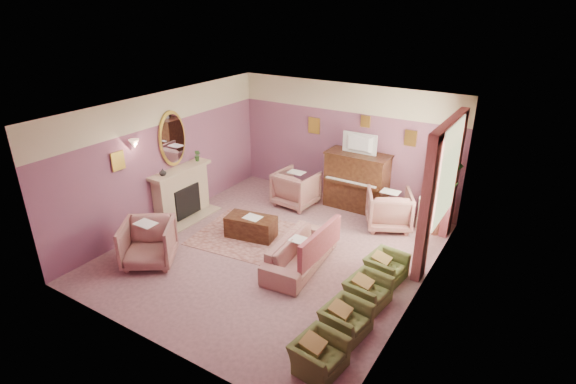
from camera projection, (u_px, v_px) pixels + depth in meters
The scene contains 48 objects.
floor at pixel (274, 251), 8.73m from camera, with size 5.50×6.00×0.01m, color #94686D.
ceiling at pixel (272, 109), 7.61m from camera, with size 5.50×6.00×0.01m, color white.
wall_back at pixel (344, 143), 10.51m from camera, with size 5.50×0.02×2.80m, color #6B4766.
wall_front at pixel (146, 261), 5.84m from camera, with size 5.50×0.02×2.80m, color #6B4766.
wall_left at pixel (166, 159), 9.51m from camera, with size 0.02×6.00×2.80m, color #6B4766.
wall_right at pixel (424, 222), 6.84m from camera, with size 0.02×6.00×2.80m, color #6B4766.
picture_rail_band at pixel (347, 97), 10.07m from camera, with size 5.50×0.01×0.65m, color beige.
stripe_panel at pixel (442, 209), 7.99m from camera, with size 0.01×3.00×2.15m, color #A8BB91.
fireplace_surround at pixel (182, 194), 9.93m from camera, with size 0.30×1.40×1.10m, color tan.
fireplace_inset at pixel (186, 201), 9.94m from camera, with size 0.18×0.72×0.68m, color black.
fire_ember at pixel (188, 209), 9.99m from camera, with size 0.06×0.54×0.10m, color #E65011.
mantel_shelf at pixel (180, 170), 9.68m from camera, with size 0.40×1.55×0.07m, color tan.
hearth at pixel (191, 218), 10.04m from camera, with size 0.55×1.50×0.02m, color tan.
mirror_frame at pixel (172, 139), 9.48m from camera, with size 0.04×0.72×1.20m, color gold.
mirror_glass at pixel (173, 139), 9.47m from camera, with size 0.01×0.60×1.06m, color silver.
sconce_shade at pixel (134, 144), 8.55m from camera, with size 0.20×0.20×0.16m, color #FFC096.
piano at pixel (357, 182), 10.31m from camera, with size 1.40×0.60×1.30m, color #3F2213.
piano_keyshelf at pixel (350, 184), 10.01m from camera, with size 1.30×0.12×0.06m, color #3F2213.
piano_keys at pixel (350, 182), 10.00m from camera, with size 1.20×0.08×0.02m, color silver.
piano_top at pixel (358, 154), 10.05m from camera, with size 1.45×0.65×0.04m, color #3F2213.
television at pixel (358, 142), 9.90m from camera, with size 0.80×0.12×0.48m, color black.
print_back_left at pixel (314, 126), 10.73m from camera, with size 0.30×0.03×0.38m, color gold.
print_back_right at pixel (411, 138), 9.57m from camera, with size 0.26×0.03×0.34m, color gold.
print_back_mid at pixel (365, 121), 9.99m from camera, with size 0.22×0.03×0.26m, color gold.
print_left_wall at pixel (118, 161), 8.43m from camera, with size 0.03×0.28×0.36m, color gold.
window_blind at pixel (448, 172), 7.95m from camera, with size 0.03×1.40×1.80m, color beige.
curtain_left at pixel (426, 211), 7.43m from camera, with size 0.16×0.34×2.60m, color #A0454E.
curtain_right at pixel (453, 176), 8.86m from camera, with size 0.16×0.34×2.60m, color #A0454E.
pelmet at pixel (451, 124), 7.64m from camera, with size 0.16×2.20×0.16m, color #A0454E.
mantel_plant at pixel (197, 156), 10.04m from camera, with size 0.16×0.16×0.28m, color #2E5C25.
mantel_vase at pixel (163, 172), 9.24m from camera, with size 0.16×0.16×0.16m, color beige.
area_rug at pixel (258, 238), 9.23m from camera, with size 2.50×1.80×0.01m, color #A16961.
coffee_table at pixel (251, 227), 9.19m from camera, with size 1.00×0.50×0.45m, color #3D2112.
table_paper at pixel (253, 217), 9.07m from camera, with size 0.35×0.28×0.01m, color white.
sofa at pixel (300, 248), 8.13m from camera, with size 0.62×1.87×0.75m, color #A87368.
sofa_throw at pixel (320, 243), 7.85m from camera, with size 0.09×1.41×0.52m, color #A0454E.
floral_armchair_left at pixel (296, 187), 10.52m from camera, with size 0.89×0.89×0.92m, color #A87368.
floral_armchair_right at pixel (389, 207), 9.49m from camera, with size 0.89×0.89×0.92m, color #A87368.
floral_armchair_front at pixel (148, 241), 8.18m from camera, with size 0.89×0.89×0.92m, color #A87368.
olive_chair_a at pixel (319, 351), 5.88m from camera, with size 0.48×0.69×0.60m, color #596730.
olive_chair_b at pixel (346, 316), 6.52m from camera, with size 0.48×0.69×0.60m, color #596730.
olive_chair_c at pixel (368, 287), 7.15m from camera, with size 0.48×0.69×0.60m, color #596730.
olive_chair_d at pixel (386, 264), 7.79m from camera, with size 0.48×0.69×0.60m, color #596730.
side_table at pixel (430, 214), 9.44m from camera, with size 0.52×0.52×0.70m, color white.
side_plant_big at pixel (433, 192), 9.23m from camera, with size 0.30×0.30×0.34m, color #2E5C25.
side_plant_small at pixel (437, 196), 9.11m from camera, with size 0.16×0.16×0.28m, color #2E5C25.
palm_pot at pixel (434, 224), 9.40m from camera, with size 0.34×0.34×0.34m, color brown.
palm_plant at pixel (440, 185), 9.05m from camera, with size 0.76×0.76×1.44m, color #2E5C25.
Camera 1 is at (4.21, -6.26, 4.56)m, focal length 28.00 mm.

